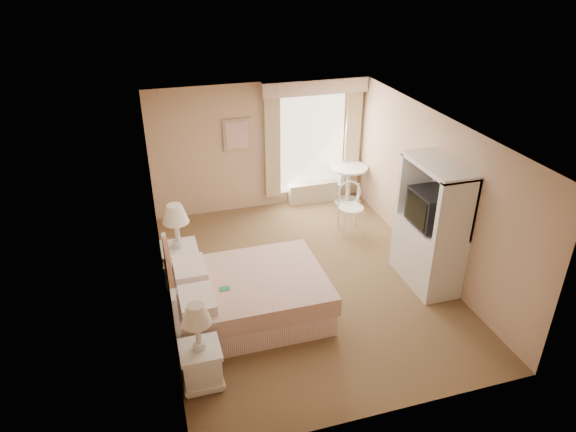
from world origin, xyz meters
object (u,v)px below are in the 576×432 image
object	(u,v)px
armoire	(430,235)
cafe_chair	(350,203)
bed	(241,296)
round_table	(348,179)
nightstand_near	(200,356)
nightstand_far	(180,254)

from	to	relation	value
armoire	cafe_chair	bearing A→B (deg)	105.21
bed	round_table	xyz separation A→B (m)	(2.85, 3.00, 0.17)
bed	armoire	distance (m)	2.97
bed	nightstand_near	bearing A→B (deg)	-122.92
round_table	armoire	world-z (taller)	armoire
round_table	cafe_chair	bearing A→B (deg)	-111.07
round_table	cafe_chair	distance (m)	1.16
nightstand_near	round_table	bearing A→B (deg)	49.09
round_table	bed	bearing A→B (deg)	-133.46
bed	armoire	world-z (taller)	armoire
cafe_chair	armoire	world-z (taller)	armoire
bed	cafe_chair	xyz separation A→B (m)	(2.43, 1.92, 0.19)
bed	nightstand_far	xyz separation A→B (m)	(-0.72, 1.11, 0.15)
bed	cafe_chair	distance (m)	3.10
nightstand_far	armoire	xyz separation A→B (m)	(3.65, -1.05, 0.32)
nightstand_near	bed	bearing A→B (deg)	57.08
nightstand_near	armoire	xyz separation A→B (m)	(3.65, 1.18, 0.39)
round_table	nightstand_near	bearing A→B (deg)	-130.91
nightstand_near	nightstand_far	distance (m)	2.22
bed	round_table	size ratio (longest dim) A/B	2.72
bed	nightstand_near	world-z (taller)	bed
nightstand_near	round_table	distance (m)	5.45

